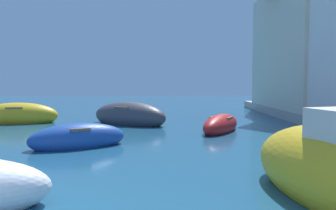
% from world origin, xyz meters
% --- Properties ---
extents(moored_boat_0, '(4.11, 1.96, 1.33)m').
position_xyz_m(moored_boat_0, '(-3.88, 12.75, 0.37)').
color(moored_boat_0, gold).
rests_on(moored_boat_0, ground).
extents(moored_boat_1, '(3.30, 2.36, 1.01)m').
position_xyz_m(moored_boat_1, '(0.54, 6.50, 0.28)').
color(moored_boat_1, '#1E479E').
rests_on(moored_boat_1, ground).
extents(moored_boat_3, '(4.33, 3.61, 1.42)m').
position_xyz_m(moored_boat_3, '(1.77, 12.15, 0.39)').
color(moored_boat_3, '#3F3F47').
rests_on(moored_boat_3, ground).
extents(moored_boat_8, '(2.48, 3.35, 0.94)m').
position_xyz_m(moored_boat_8, '(5.82, 9.66, 0.26)').
color(moored_boat_8, '#B21E1E').
rests_on(moored_boat_8, ground).
extents(waterfront_building_annex, '(6.31, 9.22, 8.11)m').
position_xyz_m(waterfront_building_annex, '(13.00, 15.65, 4.61)').
color(waterfront_building_annex, beige).
rests_on(waterfront_building_annex, quay_promenade).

